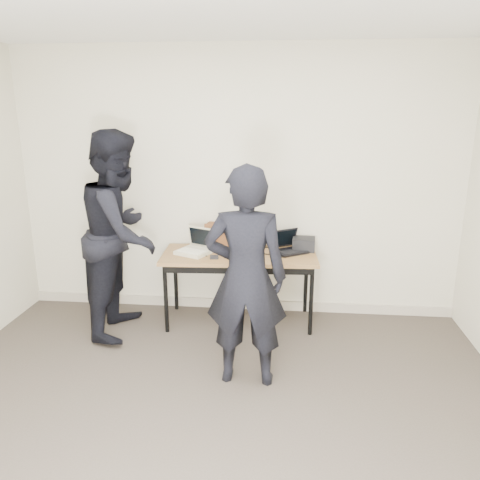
# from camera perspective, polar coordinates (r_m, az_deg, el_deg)

# --- Properties ---
(room) EXTENTS (4.60, 4.60, 2.80)m
(room) POSITION_cam_1_polar(r_m,az_deg,el_deg) (2.59, -5.74, -1.10)
(room) COLOR #3F3730
(room) RESTS_ON ground
(desk) EXTENTS (1.53, 0.73, 0.72)m
(desk) POSITION_cam_1_polar(r_m,az_deg,el_deg) (4.59, -0.10, -2.42)
(desk) COLOR brown
(desk) RESTS_ON ground
(laptop_beige) EXTENTS (0.40, 0.39, 0.24)m
(laptop_beige) POSITION_cam_1_polar(r_m,az_deg,el_deg) (4.61, -5.48, -1.00)
(laptop_beige) COLOR beige
(laptop_beige) RESTS_ON desk
(laptop_center) EXTENTS (0.34, 0.32, 0.25)m
(laptop_center) POSITION_cam_1_polar(r_m,az_deg,el_deg) (4.57, 0.42, -1.01)
(laptop_center) COLOR black
(laptop_center) RESTS_ON desk
(laptop_right) EXTENTS (0.40, 0.40, 0.22)m
(laptop_right) POSITION_cam_1_polar(r_m,az_deg,el_deg) (4.66, 5.89, -0.84)
(laptop_right) COLOR black
(laptop_right) RESTS_ON desk
(leather_satchel) EXTENTS (0.38, 0.23, 0.25)m
(leather_satchel) POSITION_cam_1_polar(r_m,az_deg,el_deg) (4.77, -1.99, 0.63)
(leather_satchel) COLOR #5C3418
(leather_satchel) RESTS_ON desk
(tissue) EXTENTS (0.14, 0.10, 0.08)m
(tissue) POSITION_cam_1_polar(r_m,az_deg,el_deg) (4.73, -1.63, 2.46)
(tissue) COLOR white
(tissue) RESTS_ON leather_satchel
(equipment_box) EXTENTS (0.23, 0.20, 0.13)m
(equipment_box) POSITION_cam_1_polar(r_m,az_deg,el_deg) (4.72, 7.76, -0.49)
(equipment_box) COLOR black
(equipment_box) RESTS_ON desk
(power_brick) EXTENTS (0.09, 0.06, 0.03)m
(power_brick) POSITION_cam_1_polar(r_m,az_deg,el_deg) (4.44, -3.16, -2.10)
(power_brick) COLOR black
(power_brick) RESTS_ON desk
(cables) EXTENTS (1.16, 0.43, 0.01)m
(cables) POSITION_cam_1_polar(r_m,az_deg,el_deg) (4.58, 1.16, -1.62)
(cables) COLOR black
(cables) RESTS_ON desk
(person_typist) EXTENTS (0.63, 0.42, 1.72)m
(person_typist) POSITION_cam_1_polar(r_m,az_deg,el_deg) (3.54, 0.71, -4.63)
(person_typist) COLOR black
(person_typist) RESTS_ON ground
(person_observer) EXTENTS (0.73, 0.94, 1.92)m
(person_observer) POSITION_cam_1_polar(r_m,az_deg,el_deg) (4.52, -14.31, 0.73)
(person_observer) COLOR black
(person_observer) RESTS_ON ground
(baseboard) EXTENTS (4.50, 0.03, 0.10)m
(baseboard) POSITION_cam_1_polar(r_m,az_deg,el_deg) (5.12, -0.42, -7.77)
(baseboard) COLOR #AAA08D
(baseboard) RESTS_ON ground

